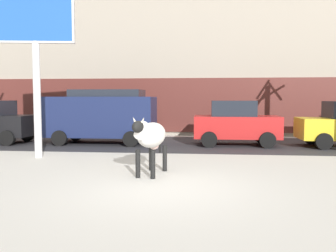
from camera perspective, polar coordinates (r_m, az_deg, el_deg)
The scene contains 9 objects.
ground_plane at distance 7.99m, azimuth -1.27°, elevation -9.85°, with size 120.00×120.00×0.00m, color silver.
road_strip at distance 15.75m, azimuth 2.42°, elevation -2.79°, with size 60.00×5.60×0.01m, color #333338.
building_facade at distance 22.59m, azimuth 3.58°, elevation 15.89°, with size 44.00×6.10×13.00m.
cow_holstein at distance 9.34m, azimuth -2.73°, elevation -1.55°, with size 0.85×1.93×1.54m.
billboard at distance 12.97m, azimuth -20.00°, elevation 14.55°, with size 2.52×0.59×5.56m.
car_navy_van at distance 16.04m, azimuth -10.26°, elevation 1.71°, with size 4.61×2.13×2.32m.
car_red_hatchback at distance 15.51m, azimuth 10.50°, elevation 0.46°, with size 3.50×1.93×1.86m.
pedestrian_near_billboard at distance 18.75m, azimuth -6.02°, elevation 1.02°, with size 0.36×0.24×1.73m.
pedestrian_by_cars at distance 18.54m, azimuth -2.38°, elevation 1.00°, with size 0.36×0.24×1.73m.
Camera 1 is at (0.99, -7.68, 1.96)m, focal length 39.16 mm.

